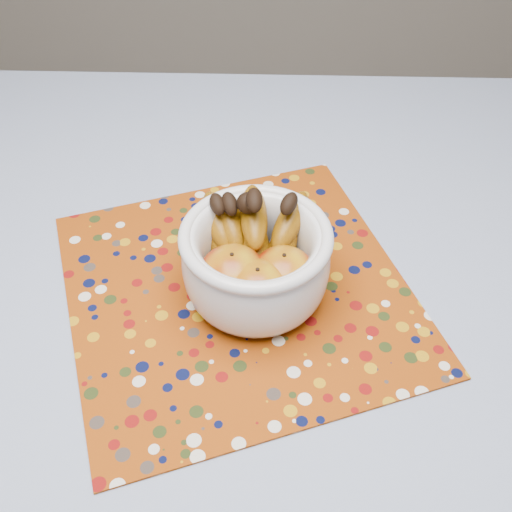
% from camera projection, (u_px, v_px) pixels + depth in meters
% --- Properties ---
extents(table, '(1.20, 1.20, 0.75)m').
position_uv_depth(table, '(215.00, 359.00, 0.85)').
color(table, brown).
rests_on(table, ground).
extents(tablecloth, '(1.32, 1.32, 0.01)m').
position_uv_depth(tablecloth, '(212.00, 323.00, 0.80)').
color(tablecloth, slate).
rests_on(tablecloth, table).
extents(placemat, '(0.58, 0.58, 0.00)m').
position_uv_depth(placemat, '(238.00, 290.00, 0.83)').
color(placemat, '#813207').
rests_on(placemat, tablecloth).
extents(fruit_bowl, '(0.21, 0.20, 0.16)m').
position_uv_depth(fruit_bowl, '(253.00, 255.00, 0.78)').
color(fruit_bowl, silver).
rests_on(fruit_bowl, placemat).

